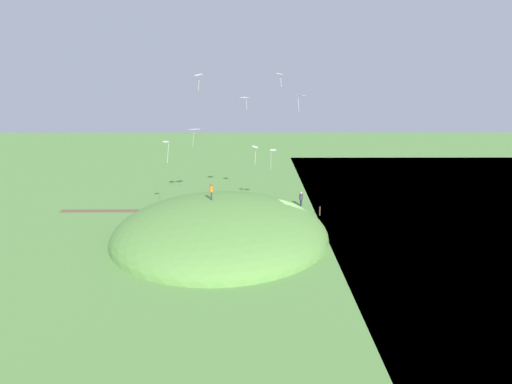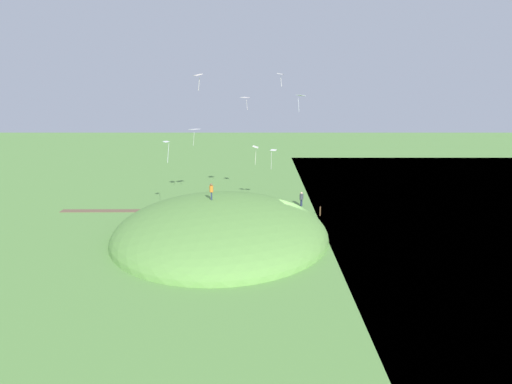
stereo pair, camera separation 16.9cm
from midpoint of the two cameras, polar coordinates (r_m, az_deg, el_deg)
ground_plane at (r=46.88m, az=4.62°, el=-4.06°), size 160.00×160.00×0.00m
grass_hill at (r=43.85m, az=-4.31°, el=-5.36°), size 20.47×22.93×6.50m
dirt_path at (r=53.34m, az=-15.85°, el=-2.28°), size 14.78×1.24×0.04m
person_near_shore at (r=43.59m, az=-5.52°, el=0.32°), size 0.39×0.39×1.63m
person_walking_path at (r=53.21m, az=5.82°, el=-0.67°), size 0.63×0.63×1.71m
kite_0 at (r=43.66m, az=-7.19°, el=14.31°), size 1.01×1.15×1.54m
kite_1 at (r=46.80m, az=-11.06°, el=5.87°), size 0.67×0.74×2.18m
kite_2 at (r=50.53m, az=2.24°, el=5.00°), size 0.80×0.72×2.19m
kite_3 at (r=47.80m, az=0.03°, el=5.54°), size 0.67×0.91×2.05m
kite_4 at (r=45.63m, az=3.17°, el=14.53°), size 0.71×0.91×1.30m
kite_5 at (r=41.62m, az=5.73°, el=11.85°), size 0.88×0.92×1.51m
kite_6 at (r=52.78m, az=-7.66°, el=7.74°), size 1.37×1.37×1.97m
kite_7 at (r=50.05m, az=-1.28°, el=11.74°), size 1.06×1.18×1.37m
mooring_post at (r=49.93m, az=8.15°, el=-2.41°), size 0.14×0.14×1.01m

